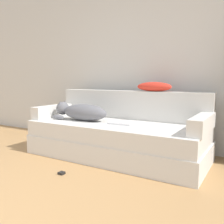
% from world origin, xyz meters
% --- Properties ---
extents(wall_back, '(6.87, 0.06, 2.70)m').
position_xyz_m(wall_back, '(0.00, 2.98, 1.35)').
color(wall_back, silver).
rests_on(wall_back, ground_plane).
extents(couch, '(2.26, 0.94, 0.45)m').
position_xyz_m(couch, '(0.17, 2.25, 0.22)').
color(couch, silver).
rests_on(couch, ground_plane).
extents(couch_backrest, '(2.22, 0.15, 0.39)m').
position_xyz_m(couch_backrest, '(0.17, 2.65, 0.64)').
color(couch_backrest, silver).
rests_on(couch_backrest, couch).
extents(couch_arm_left, '(0.15, 0.75, 0.17)m').
position_xyz_m(couch_arm_left, '(-0.88, 2.25, 0.53)').
color(couch_arm_left, silver).
rests_on(couch_arm_left, couch).
extents(couch_arm_right, '(0.15, 0.75, 0.17)m').
position_xyz_m(couch_arm_right, '(1.23, 2.25, 0.53)').
color(couch_arm_right, silver).
rests_on(couch_arm_right, couch).
extents(dog, '(0.82, 0.29, 0.25)m').
position_xyz_m(dog, '(-0.34, 2.20, 0.56)').
color(dog, slate).
rests_on(dog, couch).
extents(laptop, '(0.31, 0.24, 0.02)m').
position_xyz_m(laptop, '(0.28, 2.23, 0.45)').
color(laptop, silver).
rests_on(laptop, couch).
extents(throw_pillow, '(0.47, 0.19, 0.12)m').
position_xyz_m(throw_pillow, '(0.52, 2.65, 0.90)').
color(throw_pillow, red).
rests_on(throw_pillow, couch_backrest).
extents(power_adapter, '(0.06, 0.06, 0.02)m').
position_xyz_m(power_adapter, '(-0.02, 1.43, 0.01)').
color(power_adapter, black).
rests_on(power_adapter, ground_plane).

